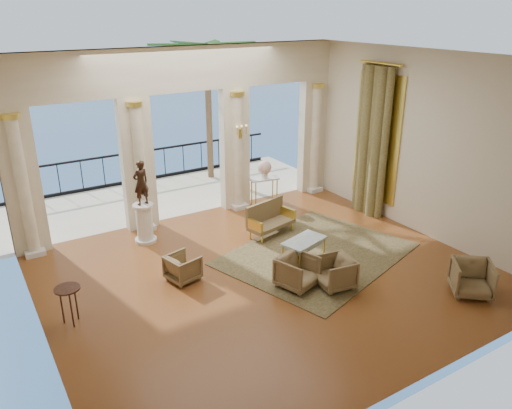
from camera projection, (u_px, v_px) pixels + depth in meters
floor at (267, 274)px, 10.77m from camera, size 9.00×9.00×0.00m
room_walls at (303, 159)px, 8.82m from camera, size 9.00×9.00×9.00m
arcade at (187, 124)px, 12.83m from camera, size 9.00×0.56×4.50m
terrace at (165, 196)px, 15.37m from camera, size 10.00×3.60×0.10m
balustrade at (146, 168)px, 16.46m from camera, size 9.00×0.06×1.03m
palm_tree at (207, 51)px, 15.45m from camera, size 2.00×2.00×4.50m
curtain at (372, 142)px, 13.31m from camera, size 0.33×1.40×4.09m
window_frame at (377, 138)px, 13.37m from camera, size 0.04×1.60×3.40m
wall_sconce at (241, 133)px, 13.40m from camera, size 0.30×0.11×0.33m
rug at (317, 254)px, 11.64m from camera, size 4.90×4.30×0.02m
armchair_a at (297, 270)px, 10.19m from camera, size 0.89×0.86×0.74m
armchair_b at (472, 277)px, 9.91m from camera, size 1.02×1.02×0.77m
armchair_c at (335, 271)px, 10.18m from camera, size 0.74×0.78×0.72m
armchair_d at (183, 266)px, 10.46m from camera, size 0.70×0.73×0.63m
settee at (269, 219)px, 12.55m from camera, size 1.35×0.80×0.84m
game_table at (304, 243)px, 10.83m from camera, size 1.11×0.80×0.68m
pedestal at (145, 224)px, 12.14m from camera, size 0.53×0.53×0.97m
statue at (141, 183)px, 11.75m from camera, size 0.45×0.35×1.09m
console_table at (264, 183)px, 14.41m from camera, size 0.86×0.46×0.78m
urn at (265, 168)px, 14.25m from camera, size 0.40×0.40×0.53m
side_table at (68, 293)px, 8.89m from camera, size 0.46×0.46×0.74m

